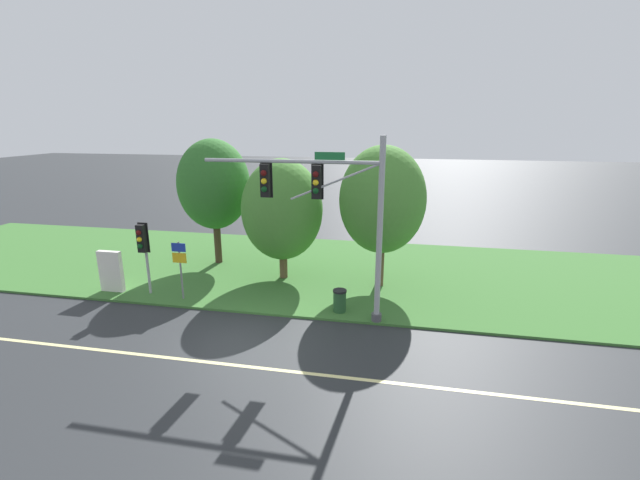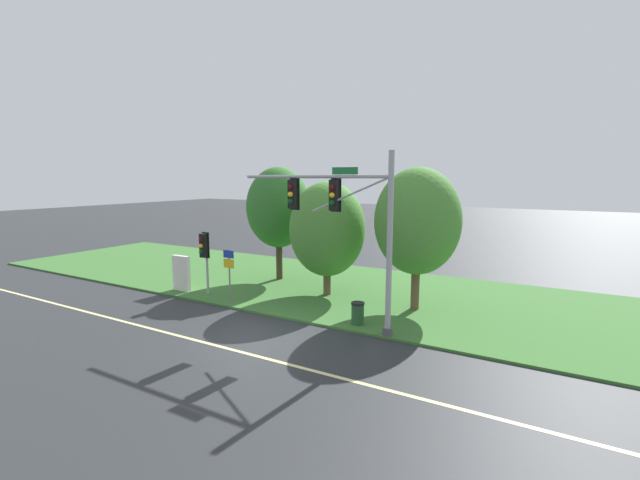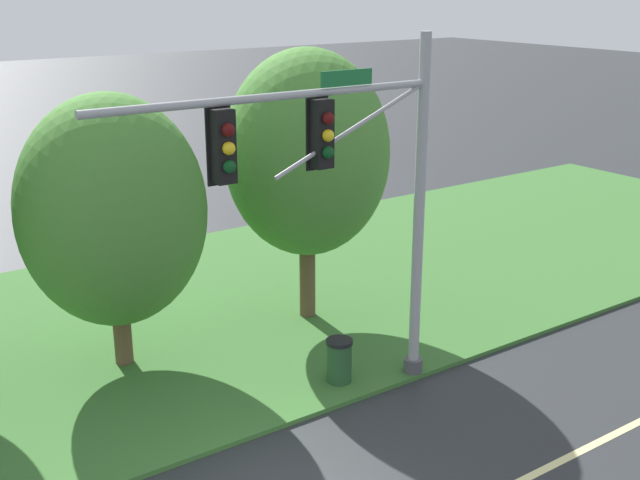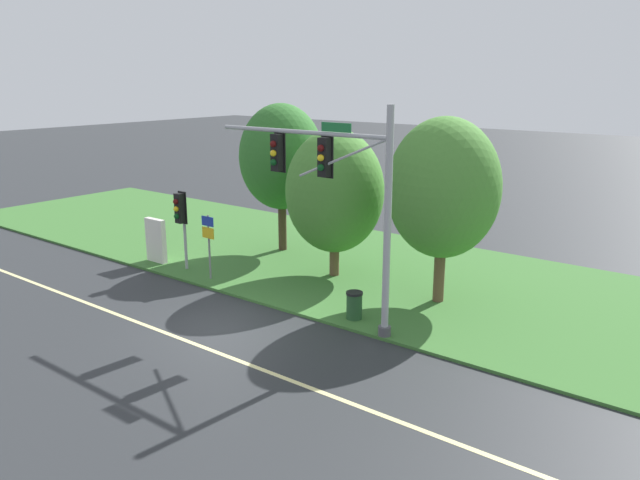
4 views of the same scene
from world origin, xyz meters
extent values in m
plane|color=#282B2D|center=(0.00, 0.00, 0.00)|extent=(160.00, 160.00, 0.00)
cube|color=beige|center=(0.00, -1.20, 0.00)|extent=(36.00, 0.16, 0.01)
cube|color=#386B2D|center=(0.00, 8.25, 0.05)|extent=(48.00, 11.50, 0.10)
cylinder|color=#9EA0A5|center=(4.62, 2.71, 3.62)|extent=(0.22, 0.22, 7.04)
cylinder|color=#4C4C51|center=(4.62, 2.71, 0.25)|extent=(0.40, 0.40, 0.30)
cylinder|color=#9EA0A5|center=(1.27, 2.71, 6.19)|extent=(6.70, 0.14, 0.14)
cylinder|color=#9EA0A5|center=(2.94, 2.71, 5.49)|extent=(3.38, 0.08, 1.47)
cube|color=black|center=(2.25, 2.71, 5.46)|extent=(0.34, 0.28, 1.22)
cube|color=black|center=(2.25, 2.87, 5.46)|extent=(0.46, 0.04, 1.34)
sphere|color=#4C0C0C|center=(2.25, 2.54, 5.76)|extent=(0.22, 0.22, 0.22)
sphere|color=yellow|center=(2.25, 2.54, 5.46)|extent=(0.22, 0.22, 0.22)
sphere|color=#0C4219|center=(2.25, 2.54, 5.16)|extent=(0.22, 0.22, 0.22)
cube|color=black|center=(0.28, 2.71, 5.46)|extent=(0.34, 0.28, 1.22)
cube|color=black|center=(0.28, 2.87, 5.46)|extent=(0.46, 0.04, 1.34)
sphere|color=#4C0C0C|center=(0.28, 2.54, 5.76)|extent=(0.22, 0.22, 0.22)
sphere|color=yellow|center=(0.28, 2.54, 5.46)|extent=(0.22, 0.22, 0.22)
sphere|color=#0C4219|center=(0.28, 2.54, 5.16)|extent=(0.22, 0.22, 0.22)
cube|color=#196B33|center=(2.74, 2.66, 6.41)|extent=(1.10, 0.04, 0.28)
cylinder|color=#9EA0A5|center=(-5.62, 3.55, 1.69)|extent=(0.12, 0.12, 3.17)
cube|color=black|center=(-5.62, 3.35, 2.71)|extent=(0.34, 0.28, 1.22)
cube|color=black|center=(-5.62, 3.51, 2.71)|extent=(0.46, 0.04, 1.34)
sphere|color=#4C0C0C|center=(-5.62, 3.17, 3.01)|extent=(0.22, 0.22, 0.22)
sphere|color=yellow|center=(-5.62, 3.17, 2.71)|extent=(0.22, 0.22, 0.22)
sphere|color=#0C4219|center=(-5.62, 3.17, 2.41)|extent=(0.22, 0.22, 0.22)
cylinder|color=slate|center=(-3.85, 3.27, 1.39)|extent=(0.08, 0.08, 2.58)
cube|color=#193399|center=(-3.85, 3.24, 2.44)|extent=(0.64, 0.03, 0.38)
cube|color=gold|center=(-3.85, 3.24, 1.97)|extent=(0.64, 0.03, 0.44)
cylinder|color=#423021|center=(-4.40, 8.26, 1.73)|extent=(0.38, 0.38, 3.26)
ellipsoid|color=#2D6B28|center=(-4.40, 8.26, 4.40)|extent=(3.78, 3.78, 4.73)
cylinder|color=brown|center=(-0.24, 6.66, 1.28)|extent=(0.39, 0.39, 2.36)
ellipsoid|color=#478433|center=(-0.24, 6.66, 3.53)|extent=(3.89, 3.89, 4.86)
cylinder|color=brown|center=(4.49, 6.52, 1.61)|extent=(0.39, 0.39, 3.02)
ellipsoid|color=#478433|center=(4.49, 6.52, 4.19)|extent=(3.90, 3.90, 4.87)
cube|color=silver|center=(-7.42, 3.44, 1.05)|extent=(1.10, 0.24, 1.90)
cube|color=#4C4C51|center=(-7.82, 3.44, 0.15)|extent=(0.10, 0.20, 0.10)
cube|color=#4C4C51|center=(-7.02, 3.44, 0.15)|extent=(0.10, 0.20, 0.10)
cylinder|color=#234C28|center=(3.08, 3.28, 0.53)|extent=(0.52, 0.52, 0.85)
cylinder|color=black|center=(3.08, 3.28, 0.99)|extent=(0.56, 0.56, 0.08)
camera|label=1|loc=(5.39, -12.65, 7.62)|focal=24.00mm
camera|label=2|loc=(10.24, -12.34, 6.16)|focal=24.00mm
camera|label=3|loc=(-5.81, -8.75, 8.04)|focal=45.00mm
camera|label=4|loc=(14.04, -12.74, 7.92)|focal=35.00mm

